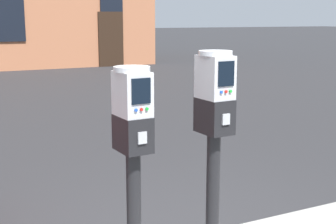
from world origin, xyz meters
name	(u,v)px	position (x,y,z in m)	size (l,w,h in m)	color
parking_meter_near_kerb	(133,141)	(-0.50, -0.33, 1.14)	(0.23, 0.26, 1.44)	black
parking_meter_twin_adjacent	(214,123)	(0.08, -0.33, 1.19)	(0.23, 0.26, 1.52)	black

